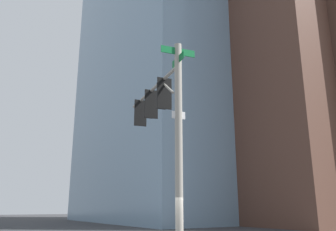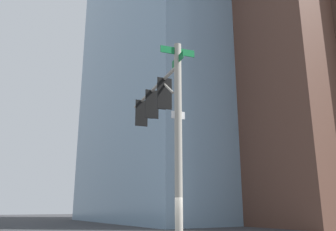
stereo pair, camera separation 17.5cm
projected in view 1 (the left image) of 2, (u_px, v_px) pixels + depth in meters
The scene contains 3 objects.
signal_pole_assembly at pixel (161, 121), 12.42m from camera, with size 5.55×1.65×7.47m.
building_brick_nearside at pixel (262, 77), 51.74m from camera, with size 25.51×16.91×41.92m, color brown.
building_brick_midblock at pixel (310, 57), 52.47m from camera, with size 20.88×17.39×48.35m, color #4C3328.
Camera 1 is at (9.14, -6.17, 2.24)m, focal length 36.94 mm.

